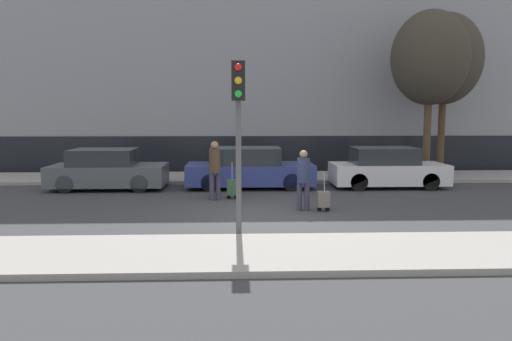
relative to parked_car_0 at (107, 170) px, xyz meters
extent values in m
plane|color=#38383A|center=(5.13, -4.58, -0.65)|extent=(80.00, 80.00, 0.00)
cube|color=gray|center=(5.13, -8.33, -0.59)|extent=(28.00, 2.50, 0.12)
cube|color=gray|center=(5.13, 2.42, -0.59)|extent=(28.00, 3.00, 0.12)
cube|color=gray|center=(5.13, 6.20, 5.39)|extent=(28.00, 3.14, 12.08)
cube|color=black|center=(5.13, 4.60, 0.15)|extent=(27.44, 0.06, 1.60)
cube|color=#4C5156|center=(0.04, 0.00, -0.16)|extent=(3.92, 1.90, 0.70)
cube|color=#23282D|center=(-0.12, 0.00, 0.47)|extent=(2.15, 1.68, 0.55)
cylinder|color=black|center=(1.26, -0.86, -0.35)|extent=(0.60, 0.18, 0.60)
cylinder|color=black|center=(1.26, 0.86, -0.35)|extent=(0.60, 0.18, 0.60)
cylinder|color=black|center=(-1.17, -0.86, -0.35)|extent=(0.60, 0.18, 0.60)
cylinder|color=black|center=(-1.17, 0.86, -0.35)|extent=(0.60, 0.18, 0.60)
cube|color=navy|center=(4.96, 0.13, -0.16)|extent=(4.45, 1.91, 0.70)
cube|color=#23282D|center=(4.78, 0.13, 0.48)|extent=(2.45, 1.68, 0.58)
cylinder|color=black|center=(6.34, -0.74, -0.35)|extent=(0.60, 0.18, 0.60)
cylinder|color=black|center=(6.34, 0.99, -0.35)|extent=(0.60, 0.18, 0.60)
cylinder|color=black|center=(3.58, -0.74, -0.35)|extent=(0.60, 0.18, 0.60)
cylinder|color=black|center=(3.58, 0.99, -0.35)|extent=(0.60, 0.18, 0.60)
cube|color=silver|center=(9.85, 0.00, -0.16)|extent=(3.97, 1.76, 0.70)
cube|color=#23282D|center=(9.69, 0.00, 0.48)|extent=(2.18, 1.55, 0.57)
cylinder|color=black|center=(11.08, -0.79, -0.35)|extent=(0.60, 0.18, 0.60)
cylinder|color=black|center=(11.08, 0.79, -0.35)|extent=(0.60, 0.18, 0.60)
cylinder|color=black|center=(8.62, -0.79, -0.35)|extent=(0.60, 0.18, 0.60)
cylinder|color=black|center=(8.62, 0.79, -0.35)|extent=(0.60, 0.18, 0.60)
cylinder|color=#383347|center=(3.92, -2.30, -0.24)|extent=(0.15, 0.15, 0.83)
cylinder|color=#383347|center=(3.73, -2.37, -0.24)|extent=(0.15, 0.15, 0.83)
cylinder|color=#473323|center=(3.82, -2.33, 0.54)|extent=(0.34, 0.34, 0.72)
sphere|color=#936B4C|center=(3.82, -2.33, 1.02)|extent=(0.23, 0.23, 0.23)
cube|color=#335138|center=(4.34, -2.15, -0.29)|extent=(0.32, 0.24, 0.48)
cylinder|color=black|center=(4.23, -2.15, -0.59)|extent=(0.12, 0.03, 0.12)
cylinder|color=black|center=(4.45, -2.15, -0.59)|extent=(0.12, 0.03, 0.12)
cylinder|color=gray|center=(4.34, -2.23, 0.23)|extent=(0.02, 0.19, 0.53)
cylinder|color=#383347|center=(6.38, -4.08, -0.27)|extent=(0.15, 0.15, 0.77)
cylinder|color=#383347|center=(6.19, -4.04, -0.27)|extent=(0.15, 0.15, 0.77)
cylinder|color=#283351|center=(6.28, -4.06, 0.45)|extent=(0.34, 0.34, 0.67)
sphere|color=#936B4C|center=(6.28, -4.06, 0.89)|extent=(0.22, 0.22, 0.22)
cube|color=slate|center=(6.82, -4.19, -0.32)|extent=(0.32, 0.24, 0.42)
cylinder|color=black|center=(6.71, -4.19, -0.59)|extent=(0.12, 0.03, 0.12)
cylinder|color=black|center=(6.93, -4.19, -0.59)|extent=(0.12, 0.03, 0.12)
cylinder|color=gray|center=(6.82, -4.26, 0.16)|extent=(0.02, 0.19, 0.53)
cylinder|color=#515154|center=(4.53, -6.83, 1.20)|extent=(0.12, 0.12, 3.70)
cube|color=black|center=(4.53, -7.01, 2.65)|extent=(0.28, 0.24, 0.80)
sphere|color=red|center=(4.53, -7.16, 2.92)|extent=(0.15, 0.15, 0.15)
sphere|color=gold|center=(4.53, -7.16, 2.65)|extent=(0.15, 0.15, 0.15)
sphere|color=green|center=(4.53, -7.16, 2.39)|extent=(0.15, 0.15, 0.15)
torus|color=black|center=(4.84, 2.74, -0.17)|extent=(0.72, 0.06, 0.72)
torus|color=black|center=(3.79, 2.74, -0.17)|extent=(0.72, 0.06, 0.72)
cylinder|color=black|center=(4.31, 2.74, 0.03)|extent=(1.00, 0.05, 0.05)
cylinder|color=black|center=(4.13, 2.74, 0.23)|extent=(0.04, 0.04, 0.40)
cylinder|color=#4C3826|center=(12.78, 2.60, 1.11)|extent=(0.28, 0.28, 3.29)
ellipsoid|color=#383328|center=(12.78, 2.60, 4.12)|extent=(2.96, 2.96, 3.62)
cylinder|color=#4C3826|center=(11.81, 1.59, 1.09)|extent=(0.28, 0.28, 3.24)
ellipsoid|color=#383328|center=(11.81, 1.59, 4.05)|extent=(2.92, 2.92, 3.56)
camera|label=1|loc=(4.49, -17.35, 2.04)|focal=35.00mm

